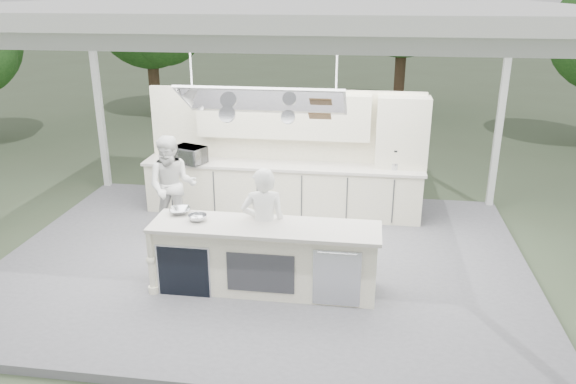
% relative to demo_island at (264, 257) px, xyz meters
% --- Properties ---
extents(ground, '(90.00, 90.00, 0.00)m').
position_rel_demo_island_xyz_m(ground, '(-0.18, 0.91, -0.60)').
color(ground, '#435238').
rests_on(ground, ground).
extents(stage_deck, '(8.00, 6.00, 0.12)m').
position_rel_demo_island_xyz_m(stage_deck, '(-0.18, 0.91, -0.54)').
color(stage_deck, slate).
rests_on(stage_deck, ground).
extents(tent, '(8.20, 6.20, 3.86)m').
position_rel_demo_island_xyz_m(tent, '(-0.18, 0.90, 3.11)').
color(tent, white).
rests_on(tent, ground).
extents(demo_island, '(3.10, 0.79, 0.95)m').
position_rel_demo_island_xyz_m(demo_island, '(0.00, 0.00, 0.00)').
color(demo_island, white).
rests_on(demo_island, stage_deck).
extents(back_counter, '(5.08, 0.72, 0.95)m').
position_rel_demo_island_xyz_m(back_counter, '(-0.18, 2.81, 0.00)').
color(back_counter, white).
rests_on(back_counter, stage_deck).
extents(back_wall_unit, '(5.05, 0.48, 2.25)m').
position_rel_demo_island_xyz_m(back_wall_unit, '(0.27, 3.03, 0.98)').
color(back_wall_unit, white).
rests_on(back_wall_unit, stage_deck).
extents(tree_cluster, '(19.55, 9.40, 5.85)m').
position_rel_demo_island_xyz_m(tree_cluster, '(-0.34, 10.68, 2.69)').
color(tree_cluster, '#452D22').
rests_on(tree_cluster, ground).
extents(head_chef, '(0.68, 0.51, 1.69)m').
position_rel_demo_island_xyz_m(head_chef, '(-0.03, 0.21, 0.37)').
color(head_chef, white).
rests_on(head_chef, stage_deck).
extents(sous_chef, '(0.92, 0.77, 1.70)m').
position_rel_demo_island_xyz_m(sous_chef, '(-1.84, 1.62, 0.38)').
color(sous_chef, white).
rests_on(sous_chef, stage_deck).
extents(toaster_oven, '(0.66, 0.56, 0.31)m').
position_rel_demo_island_xyz_m(toaster_oven, '(-1.84, 2.61, 0.63)').
color(toaster_oven, '#B7BABE').
rests_on(toaster_oven, back_counter).
extents(bowl_large, '(0.38, 0.38, 0.07)m').
position_rel_demo_island_xyz_m(bowl_large, '(-1.24, 0.26, 0.51)').
color(bowl_large, '#B2B4B9').
rests_on(bowl_large, demo_island).
extents(bowl_small, '(0.29, 0.29, 0.08)m').
position_rel_demo_island_xyz_m(bowl_small, '(-0.92, 0.04, 0.51)').
color(bowl_small, '#B7B9BF').
rests_on(bowl_small, demo_island).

